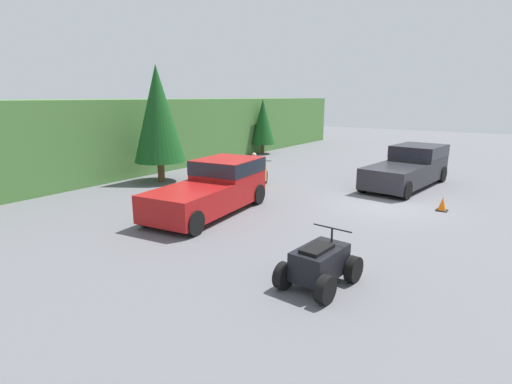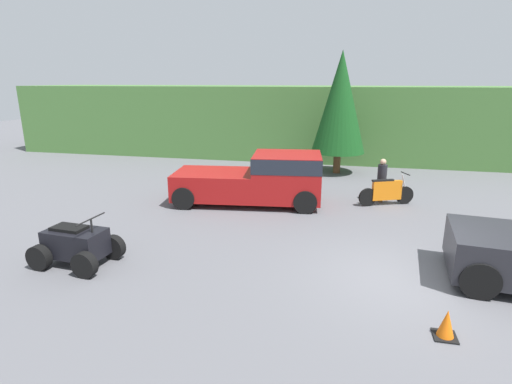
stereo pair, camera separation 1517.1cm
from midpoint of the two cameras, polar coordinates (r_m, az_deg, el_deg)
name	(u,v)px [view 1 (the left image)]	position (r m, az deg, el deg)	size (l,w,h in m)	color
ground_plane	(383,205)	(11.99, -3.29, -8.32)	(80.00, 80.00, 0.00)	#5B5B60
hillside_backdrop	(128,134)	(24.58, -34.58, 5.62)	(44.00, 6.00, 4.19)	#477538
tree_left	(158,114)	(19.27, -34.89, 8.25)	(2.61, 2.61, 5.94)	brown
tree_mid_left	(263,122)	(26.95, -11.71, 9.01)	(1.86, 1.86, 4.22)	brown
pickup_truck_red	(215,185)	(13.22, -34.79, -4.05)	(5.68, 2.85, 1.92)	maroon
pickup_truck_second	(410,165)	(15.47, 6.66, 0.57)	(6.19, 2.95, 1.92)	#232328
dirt_bike	(263,177)	(16.12, -20.27, -1.57)	(2.04, 1.03, 1.20)	black
quad_atv	(320,265)	(7.13, -42.94, -23.96)	(2.09, 1.47, 1.29)	black
rider_person	(254,168)	(16.26, -21.75, -0.05)	(0.37, 0.38, 1.68)	brown
traffic_cone	(442,204)	(11.19, 6.99, -8.63)	(0.42, 0.42, 0.55)	black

